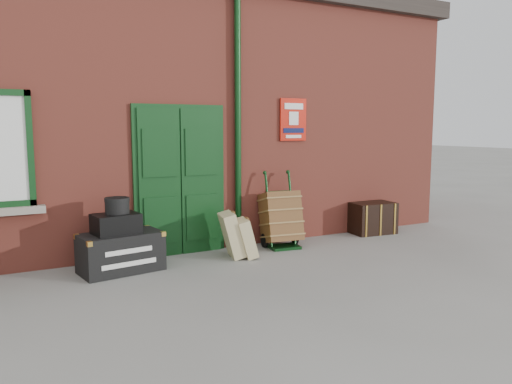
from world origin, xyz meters
TOP-DOWN VIEW (x-y plane):
  - ground at (0.00, 0.00)m, footprint 80.00×80.00m
  - station_building at (-0.00, 3.49)m, footprint 10.30×4.30m
  - houdini_trunk at (-1.34, 0.93)m, footprint 1.13×0.73m
  - strongbox at (-1.39, 0.93)m, footprint 0.63×0.50m
  - hatbox at (-1.36, 0.96)m, footprint 0.36×0.36m
  - suitcase_back at (0.29, 0.90)m, footprint 0.44×0.53m
  - suitcase_front at (0.47, 0.80)m, footprint 0.39×0.48m
  - porter_trolley at (1.28, 1.15)m, footprint 0.66×0.70m
  - dark_trunk at (3.28, 1.25)m, footprint 0.83×0.58m

SIDE VIEW (x-z plane):
  - ground at x=0.00m, z-range 0.00..0.00m
  - houdini_trunk at x=-1.34m, z-range 0.00..0.53m
  - dark_trunk at x=3.28m, z-range 0.00..0.57m
  - suitcase_front at x=0.47m, z-range 0.00..0.59m
  - suitcase_back at x=0.29m, z-range 0.00..0.68m
  - porter_trolley at x=1.28m, z-range -0.14..1.06m
  - strongbox at x=-1.39m, z-range 0.53..0.79m
  - hatbox at x=-1.36m, z-range 0.79..1.00m
  - station_building at x=0.00m, z-range -0.02..4.34m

